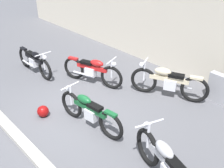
{
  "coord_description": "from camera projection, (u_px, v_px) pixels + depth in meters",
  "views": [
    {
      "loc": [
        4.76,
        -3.1,
        4.11
      ],
      "look_at": [
        0.07,
        1.21,
        0.55
      ],
      "focal_mm": 43.48,
      "sensor_mm": 36.0,
      "label": 1
    }
  ],
  "objects": [
    {
      "name": "motorcycle_green",
      "position": [
        89.0,
        111.0,
        6.38
      ],
      "size": [
        2.02,
        0.56,
        0.91
      ],
      "rotation": [
        0.0,
        0.0,
        3.25
      ],
      "color": "black",
      "rests_on": "ground_plane"
    },
    {
      "name": "motorcycle_red",
      "position": [
        92.0,
        70.0,
        8.25
      ],
      "size": [
        1.99,
        0.89,
        0.93
      ],
      "rotation": [
        0.0,
        0.0,
        0.34
      ],
      "color": "black",
      "rests_on": "ground_plane"
    },
    {
      "name": "stone_marker",
      "position": [
        222.0,
        90.0,
        7.31
      ],
      "size": [
        0.78,
        0.23,
        0.82
      ],
      "primitive_type": "cube",
      "rotation": [
        0.0,
        0.0,
        -0.04
      ],
      "color": "#9E9EA3",
      "rests_on": "ground_plane"
    },
    {
      "name": "motorcycle_silver",
      "position": [
        168.0,
        168.0,
        4.78
      ],
      "size": [
        2.14,
        0.91,
        0.99
      ],
      "rotation": [
        0.0,
        0.0,
        2.83
      ],
      "color": "black",
      "rests_on": "ground_plane"
    },
    {
      "name": "building_wall",
      "position": [
        178.0,
        31.0,
        8.66
      ],
      "size": [
        18.0,
        0.3,
        2.75
      ],
      "primitive_type": "cube",
      "color": "beige",
      "rests_on": "ground_plane"
    },
    {
      "name": "motorcycle_black",
      "position": [
        34.0,
        61.0,
        8.89
      ],
      "size": [
        2.0,
        0.56,
        0.9
      ],
      "rotation": [
        0.0,
        0.0,
        0.02
      ],
      "color": "black",
      "rests_on": "ground_plane"
    },
    {
      "name": "motorcycle_cream",
      "position": [
        168.0,
        82.0,
        7.55
      ],
      "size": [
        2.04,
        1.11,
        0.99
      ],
      "rotation": [
        0.0,
        0.0,
        3.58
      ],
      "color": "black",
      "rests_on": "ground_plane"
    },
    {
      "name": "ground_plane",
      "position": [
        75.0,
        118.0,
        6.9
      ],
      "size": [
        40.0,
        40.0,
        0.0
      ],
      "primitive_type": "plane",
      "color": "#56565B"
    },
    {
      "name": "curb_strip",
      "position": [
        22.0,
        142.0,
        6.01
      ],
      "size": [
        18.0,
        0.24,
        0.12
      ],
      "primitive_type": "cube",
      "color": "#B7B2A8",
      "rests_on": "ground_plane"
    },
    {
      "name": "helmet",
      "position": [
        43.0,
        111.0,
        6.88
      ],
      "size": [
        0.3,
        0.3,
        0.3
      ],
      "primitive_type": "sphere",
      "color": "maroon",
      "rests_on": "ground_plane"
    }
  ]
}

